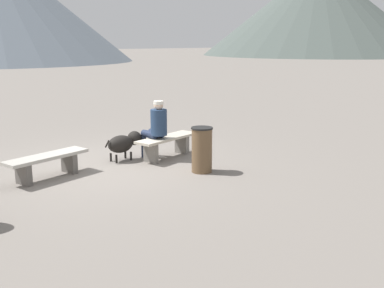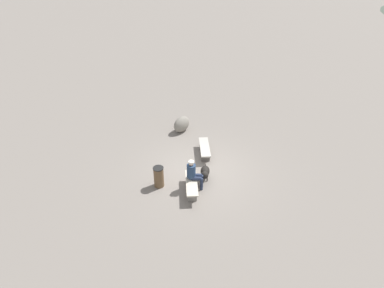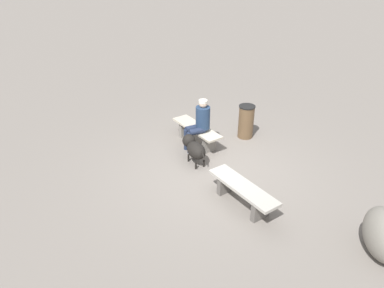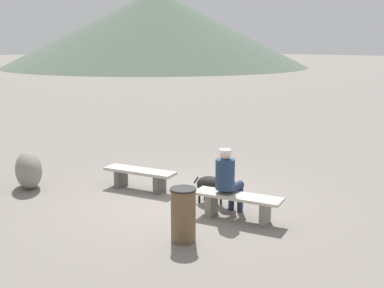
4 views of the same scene
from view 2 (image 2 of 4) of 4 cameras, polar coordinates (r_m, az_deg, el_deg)
name	(u,v)px [view 2 (image 2 of 4)]	position (r m, az deg, el deg)	size (l,w,h in m)	color
ground	(200,172)	(13.36, 1.46, -5.07)	(210.00, 210.00, 0.06)	gray
bench_left	(205,149)	(14.21, 2.26, -0.87)	(1.63, 0.79, 0.44)	#605B56
bench_right	(192,185)	(12.16, -0.08, -7.32)	(1.62, 0.79, 0.45)	gray
seated_person	(193,173)	(12.10, 0.26, -5.13)	(0.38, 0.63, 1.25)	navy
dog	(205,172)	(12.71, 2.32, -5.05)	(0.90, 0.42, 0.58)	black
trash_bin	(159,177)	(12.43, -5.95, -5.84)	(0.41, 0.41, 0.86)	brown
boulder	(182,124)	(16.00, -1.86, 3.55)	(0.99, 0.55, 0.79)	gray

